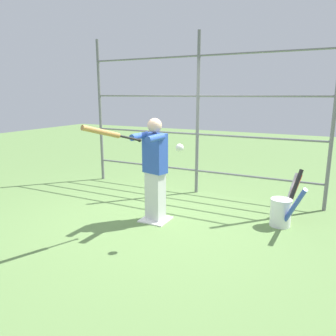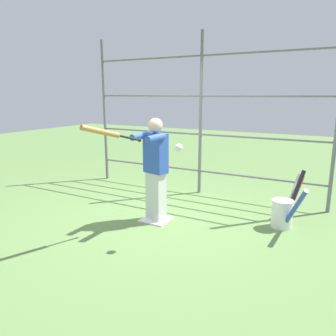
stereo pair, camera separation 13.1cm
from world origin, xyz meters
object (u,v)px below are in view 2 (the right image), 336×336
at_px(baseball_bat_swinging, 106,133).
at_px(bat_bucket, 285,210).
at_px(batter, 155,167).
at_px(softball_in_flight, 179,148).

xyz_separation_m(baseball_bat_swinging, bat_bucket, (-1.87, -1.54, -1.14)).
height_order(batter, baseball_bat_swinging, batter).
height_order(baseball_bat_swinging, bat_bucket, baseball_bat_swinging).
xyz_separation_m(baseball_bat_swinging, softball_in_flight, (-0.79, -0.37, -0.17)).
relative_size(baseball_bat_swinging, softball_in_flight, 8.63).
bearing_deg(softball_in_flight, baseball_bat_swinging, 25.00).
bearing_deg(bat_bucket, softball_in_flight, 47.41).
bearing_deg(baseball_bat_swinging, bat_bucket, -140.44).
bearing_deg(softball_in_flight, batter, -38.60).
height_order(batter, softball_in_flight, batter).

